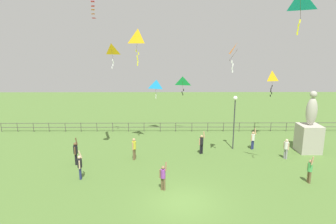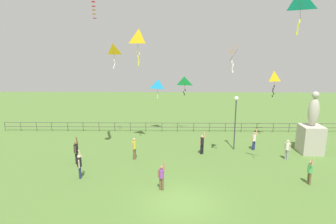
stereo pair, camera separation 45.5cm
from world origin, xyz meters
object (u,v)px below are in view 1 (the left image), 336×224
object	(u,v)px
lamppost	(235,111)
statue_monument	(309,133)
person_1	(80,165)
kite_5	(157,85)
person_5	(76,152)
person_7	(253,139)
person_2	(310,169)
kite_3	(138,38)
person_4	(201,143)
kite_0	(300,1)
kite_4	(237,50)
person_0	(134,147)
person_6	(163,176)
kite_1	(183,82)
person_3	(286,147)
kite_6	(272,77)
kite_2	(111,50)

from	to	relation	value
lamppost	statue_monument	bearing A→B (deg)	-6.58
person_1	kite_5	xyz separation A→B (m)	(4.78, 10.91, 3.91)
person_5	person_7	size ratio (longest dim) A/B	1.10
person_2	kite_3	world-z (taller)	kite_3
person_4	kite_0	xyz separation A→B (m)	(4.48, -5.80, 10.16)
kite_4	person_7	bearing A→B (deg)	52.26
person_0	person_7	bearing A→B (deg)	12.91
lamppost	person_1	xyz separation A→B (m)	(-11.50, -5.77, -2.37)
person_1	person_6	distance (m)	5.77
person_4	kite_1	world-z (taller)	kite_1
kite_3	kite_5	distance (m)	6.63
lamppost	person_6	bearing A→B (deg)	-129.03
person_2	person_4	xyz separation A→B (m)	(-6.38, 5.27, 0.00)
person_3	kite_6	bearing A→B (deg)	87.67
kite_1	kite_6	world-z (taller)	kite_6
person_7	kite_4	world-z (taller)	kite_4
person_1	person_4	xyz separation A→B (m)	(8.63, 4.61, -0.03)
person_5	kite_1	xyz separation A→B (m)	(8.36, 7.94, 4.24)
person_2	person_5	distance (m)	16.32
person_6	kite_3	distance (m)	11.62
person_6	kite_4	world-z (taller)	kite_4
person_4	kite_3	bearing A→B (deg)	162.99
kite_4	statue_monument	bearing A→B (deg)	20.75
person_5	kite_1	distance (m)	12.29
kite_1	kite_2	distance (m)	7.44
kite_1	kite_5	bearing A→B (deg)	168.42
person_6	kite_3	xyz separation A→B (m)	(-2.07, 7.76, 8.41)
kite_0	kite_2	xyz separation A→B (m)	(-12.26, 9.67, -2.76)
kite_5	person_4	bearing A→B (deg)	-58.56
person_1	kite_3	distance (m)	10.97
person_4	person_7	bearing A→B (deg)	13.18
kite_2	kite_1	bearing A→B (deg)	16.42
lamppost	person_3	size ratio (longest dim) A/B	2.83
person_2	kite_1	xyz separation A→B (m)	(-7.66, 11.05, 4.32)
statue_monument	person_0	world-z (taller)	statue_monument
kite_3	kite_5	world-z (taller)	kite_3
person_1	kite_1	distance (m)	13.43
kite_2	kite_4	distance (m)	11.51
person_3	kite_3	xyz separation A→B (m)	(-11.66, 2.72, 8.41)
person_7	person_1	bearing A→B (deg)	-156.71
person_0	person_2	distance (m)	12.45
person_3	kite_1	size ratio (longest dim) A/B	0.86
person_0	person_1	xyz separation A→B (m)	(-3.24, -3.39, -0.03)
lamppost	person_6	xyz separation A→B (m)	(-5.95, -7.34, -2.41)
lamppost	person_3	bearing A→B (deg)	-32.36
person_6	person_1	bearing A→B (deg)	164.17
kite_0	kite_4	world-z (taller)	kite_0
statue_monument	kite_3	distance (m)	16.15
kite_1	kite_6	distance (m)	8.26
kite_3	kite_4	size ratio (longest dim) A/B	1.44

